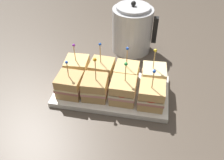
{
  "coord_description": "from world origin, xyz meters",
  "views": [
    {
      "loc": [
        0.11,
        -0.61,
        0.58
      ],
      "look_at": [
        0.0,
        0.0,
        0.06
      ],
      "focal_mm": 38.0,
      "sensor_mm": 36.0,
      "label": 1
    }
  ],
  "objects_px": {
    "sandwich_back_center_right": "(127,74)",
    "sandwich_back_far_right": "(154,77)",
    "sandwich_back_center_left": "(102,71)",
    "sandwich_front_far_right": "(151,95)",
    "sandwich_front_center_left": "(95,87)",
    "sandwich_front_center_right": "(123,91)",
    "sandwich_back_far_left": "(77,68)",
    "kettle_steel": "(132,29)",
    "sandwich_front_far_left": "(70,85)",
    "serving_platter": "(112,91)"
  },
  "relations": [
    {
      "from": "sandwich_front_far_right",
      "to": "sandwich_back_far_right",
      "type": "relative_size",
      "value": 0.96
    },
    {
      "from": "sandwich_front_center_right",
      "to": "kettle_steel",
      "type": "relative_size",
      "value": 0.68
    },
    {
      "from": "serving_platter",
      "to": "sandwich_front_center_left",
      "type": "distance_m",
      "value": 0.08
    },
    {
      "from": "sandwich_front_center_right",
      "to": "sandwich_back_far_right",
      "type": "xyz_separation_m",
      "value": [
        0.09,
        0.09,
        -0.0
      ]
    },
    {
      "from": "sandwich_back_far_left",
      "to": "sandwich_front_center_left",
      "type": "bearing_deg",
      "value": -45.75
    },
    {
      "from": "sandwich_front_far_right",
      "to": "sandwich_back_center_left",
      "type": "bearing_deg",
      "value": 152.72
    },
    {
      "from": "sandwich_front_center_right",
      "to": "sandwich_back_far_right",
      "type": "distance_m",
      "value": 0.13
    },
    {
      "from": "sandwich_front_far_right",
      "to": "sandwich_front_far_left",
      "type": "bearing_deg",
      "value": 179.43
    },
    {
      "from": "sandwich_front_center_right",
      "to": "sandwich_back_center_right",
      "type": "distance_m",
      "value": 0.09
    },
    {
      "from": "sandwich_front_far_left",
      "to": "kettle_steel",
      "type": "bearing_deg",
      "value": 64.01
    },
    {
      "from": "sandwich_back_center_left",
      "to": "sandwich_back_far_right",
      "type": "relative_size",
      "value": 1.03
    },
    {
      "from": "sandwich_front_far_right",
      "to": "sandwich_back_far_right",
      "type": "distance_m",
      "value": 0.09
    },
    {
      "from": "serving_platter",
      "to": "sandwich_back_center_left",
      "type": "distance_m",
      "value": 0.08
    },
    {
      "from": "sandwich_front_far_left",
      "to": "sandwich_back_far_left",
      "type": "distance_m",
      "value": 0.1
    },
    {
      "from": "sandwich_front_center_left",
      "to": "sandwich_back_far_left",
      "type": "bearing_deg",
      "value": 134.25
    },
    {
      "from": "sandwich_front_far_left",
      "to": "sandwich_back_center_right",
      "type": "relative_size",
      "value": 0.89
    },
    {
      "from": "sandwich_front_far_right",
      "to": "sandwich_back_center_right",
      "type": "relative_size",
      "value": 0.97
    },
    {
      "from": "serving_platter",
      "to": "sandwich_back_far_right",
      "type": "bearing_deg",
      "value": 17.54
    },
    {
      "from": "sandwich_front_center_left",
      "to": "kettle_steel",
      "type": "relative_size",
      "value": 0.72
    },
    {
      "from": "sandwich_front_center_right",
      "to": "sandwich_front_far_right",
      "type": "xyz_separation_m",
      "value": [
        0.09,
        -0.01,
        -0.0
      ]
    },
    {
      "from": "sandwich_front_center_left",
      "to": "sandwich_front_far_right",
      "type": "bearing_deg",
      "value": -1.84
    },
    {
      "from": "sandwich_back_far_right",
      "to": "serving_platter",
      "type": "bearing_deg",
      "value": -162.46
    },
    {
      "from": "sandwich_front_far_left",
      "to": "sandwich_back_center_right",
      "type": "distance_m",
      "value": 0.2
    },
    {
      "from": "sandwich_front_far_right",
      "to": "sandwich_back_far_right",
      "type": "height_order",
      "value": "sandwich_back_far_right"
    },
    {
      "from": "serving_platter",
      "to": "sandwich_front_center_left",
      "type": "xyz_separation_m",
      "value": [
        -0.05,
        -0.04,
        0.05
      ]
    },
    {
      "from": "sandwich_front_far_left",
      "to": "sandwich_front_center_left",
      "type": "height_order",
      "value": "sandwich_front_center_left"
    },
    {
      "from": "sandwich_front_center_left",
      "to": "sandwich_back_far_left",
      "type": "relative_size",
      "value": 1.1
    },
    {
      "from": "sandwich_front_center_left",
      "to": "sandwich_back_center_right",
      "type": "relative_size",
      "value": 1.04
    },
    {
      "from": "kettle_steel",
      "to": "sandwich_front_center_left",
      "type": "bearing_deg",
      "value": -103.39
    },
    {
      "from": "sandwich_back_far_right",
      "to": "sandwich_front_center_left",
      "type": "bearing_deg",
      "value": -155.15
    },
    {
      "from": "sandwich_front_center_left",
      "to": "sandwich_back_far_right",
      "type": "height_order",
      "value": "sandwich_front_center_left"
    },
    {
      "from": "sandwich_back_center_left",
      "to": "sandwich_back_center_right",
      "type": "distance_m",
      "value": 0.09
    },
    {
      "from": "sandwich_front_far_right",
      "to": "kettle_steel",
      "type": "relative_size",
      "value": 0.67
    },
    {
      "from": "sandwich_front_far_left",
      "to": "serving_platter",
      "type": "bearing_deg",
      "value": 18.91
    },
    {
      "from": "sandwich_back_center_left",
      "to": "sandwich_back_far_right",
      "type": "distance_m",
      "value": 0.18
    },
    {
      "from": "sandwich_front_center_right",
      "to": "sandwich_back_center_left",
      "type": "height_order",
      "value": "sandwich_back_center_left"
    },
    {
      "from": "sandwich_back_far_left",
      "to": "sandwich_back_center_left",
      "type": "height_order",
      "value": "sandwich_back_center_left"
    },
    {
      "from": "sandwich_front_far_left",
      "to": "kettle_steel",
      "type": "relative_size",
      "value": 0.61
    },
    {
      "from": "serving_platter",
      "to": "kettle_steel",
      "type": "relative_size",
      "value": 1.79
    },
    {
      "from": "serving_platter",
      "to": "sandwich_front_center_right",
      "type": "xyz_separation_m",
      "value": [
        0.04,
        -0.04,
        0.05
      ]
    },
    {
      "from": "serving_platter",
      "to": "kettle_steel",
      "type": "height_order",
      "value": "kettle_steel"
    },
    {
      "from": "sandwich_front_center_right",
      "to": "sandwich_back_center_right",
      "type": "relative_size",
      "value": 0.98
    },
    {
      "from": "sandwich_back_center_right",
      "to": "sandwich_back_far_right",
      "type": "bearing_deg",
      "value": -0.16
    },
    {
      "from": "sandwich_front_center_left",
      "to": "sandwich_back_far_left",
      "type": "xyz_separation_m",
      "value": [
        -0.09,
        0.09,
        -0.0
      ]
    },
    {
      "from": "sandwich_front_center_right",
      "to": "sandwich_front_far_right",
      "type": "distance_m",
      "value": 0.09
    },
    {
      "from": "sandwich_back_center_left",
      "to": "sandwich_front_far_right",
      "type": "bearing_deg",
      "value": -27.28
    },
    {
      "from": "kettle_steel",
      "to": "serving_platter",
      "type": "bearing_deg",
      "value": -96.13
    },
    {
      "from": "serving_platter",
      "to": "sandwich_front_center_left",
      "type": "bearing_deg",
      "value": -138.66
    },
    {
      "from": "sandwich_front_far_right",
      "to": "sandwich_back_far_right",
      "type": "bearing_deg",
      "value": 88.75
    },
    {
      "from": "sandwich_back_center_left",
      "to": "sandwich_back_far_left",
      "type": "bearing_deg",
      "value": 177.35
    }
  ]
}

